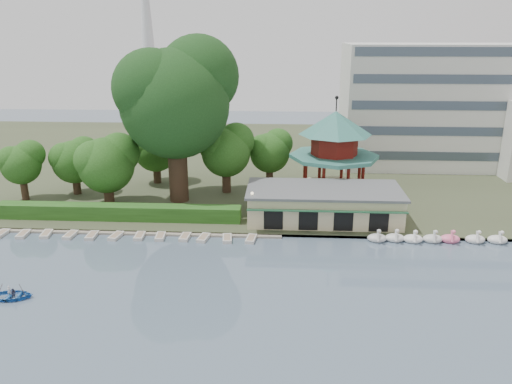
# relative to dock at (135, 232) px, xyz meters

# --- Properties ---
(ground_plane) EXTENTS (220.00, 220.00, 0.00)m
(ground_plane) POSITION_rel_dock_xyz_m (12.00, -17.20, -0.12)
(ground_plane) COLOR slate
(ground_plane) RESTS_ON ground
(shore) EXTENTS (220.00, 70.00, 0.40)m
(shore) POSITION_rel_dock_xyz_m (12.00, 34.80, 0.08)
(shore) COLOR #424930
(shore) RESTS_ON ground
(embankment) EXTENTS (220.00, 0.60, 0.30)m
(embankment) POSITION_rel_dock_xyz_m (12.00, 0.10, 0.03)
(embankment) COLOR gray
(embankment) RESTS_ON ground
(dock) EXTENTS (34.00, 1.60, 0.24)m
(dock) POSITION_rel_dock_xyz_m (0.00, 0.00, 0.00)
(dock) COLOR gray
(dock) RESTS_ON ground
(boathouse) EXTENTS (18.60, 9.39, 3.90)m
(boathouse) POSITION_rel_dock_xyz_m (22.00, 4.77, 2.25)
(boathouse) COLOR beige
(boathouse) RESTS_ON shore
(pavilion) EXTENTS (12.40, 12.40, 13.50)m
(pavilion) POSITION_rel_dock_xyz_m (24.00, 14.80, 7.36)
(pavilion) COLOR beige
(pavilion) RESTS_ON shore
(office_building) EXTENTS (38.00, 18.00, 20.00)m
(office_building) POSITION_rel_dock_xyz_m (44.67, 31.80, 9.61)
(office_building) COLOR silver
(office_building) RESTS_ON shore
(hedge) EXTENTS (30.00, 2.00, 1.80)m
(hedge) POSITION_rel_dock_xyz_m (-3.00, 3.30, 1.18)
(hedge) COLOR #2A5D1D
(hedge) RESTS_ON shore
(lamp_post) EXTENTS (0.36, 0.36, 4.28)m
(lamp_post) POSITION_rel_dock_xyz_m (13.50, 1.80, 3.22)
(lamp_post) COLOR black
(lamp_post) RESTS_ON shore
(big_tree) EXTENTS (15.54, 14.48, 21.70)m
(big_tree) POSITION_rel_dock_xyz_m (3.19, 11.03, 14.41)
(big_tree) COLOR #3A281C
(big_tree) RESTS_ON shore
(small_trees) EXTENTS (39.14, 16.97, 9.82)m
(small_trees) POSITION_rel_dock_xyz_m (-1.24, 13.85, 5.88)
(small_trees) COLOR #3A281C
(small_trees) RESTS_ON shore
(swan_boats) EXTENTS (15.40, 2.11, 1.92)m
(swan_boats) POSITION_rel_dock_xyz_m (33.93, -0.66, 0.28)
(swan_boats) COLOR silver
(swan_boats) RESTS_ON ground
(moored_rowboats) EXTENTS (29.97, 2.65, 0.36)m
(moored_rowboats) POSITION_rel_dock_xyz_m (-0.70, -1.39, 0.06)
(moored_rowboats) COLOR beige
(moored_rowboats) RESTS_ON ground
(rowboat_with_passengers) EXTENTS (5.40, 4.11, 2.01)m
(rowboat_with_passengers) POSITION_rel_dock_xyz_m (-6.54, -15.27, 0.40)
(rowboat_with_passengers) COLOR #2765B2
(rowboat_with_passengers) RESTS_ON ground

